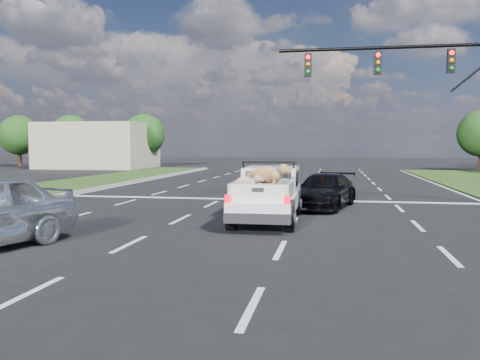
% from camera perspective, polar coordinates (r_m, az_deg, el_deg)
% --- Properties ---
extents(ground, '(160.00, 160.00, 0.00)m').
position_cam_1_polar(ground, '(11.55, -4.20, -7.51)').
color(ground, black).
rests_on(ground, ground).
extents(road_markings, '(17.75, 60.00, 0.01)m').
position_cam_1_polar(road_markings, '(17.89, 1.10, -3.38)').
color(road_markings, silver).
rests_on(road_markings, ground).
extents(curb_left, '(0.15, 60.00, 0.14)m').
position_cam_1_polar(curb_left, '(20.84, -24.58, -2.52)').
color(curb_left, gray).
rests_on(curb_left, ground).
extents(traffic_signal, '(9.11, 0.31, 7.00)m').
position_cam_1_polar(traffic_signal, '(22.02, 22.02, 10.03)').
color(traffic_signal, black).
rests_on(traffic_signal, ground).
extents(building_left, '(10.00, 8.00, 4.40)m').
position_cam_1_polar(building_left, '(52.22, -15.62, 3.74)').
color(building_left, tan).
rests_on(building_left, ground).
extents(tree_far_a, '(4.20, 4.20, 5.40)m').
position_cam_1_polar(tree_far_a, '(58.96, -23.58, 4.62)').
color(tree_far_a, '#332114').
rests_on(tree_far_a, ground).
extents(tree_far_b, '(4.20, 4.20, 5.40)m').
position_cam_1_polar(tree_far_b, '(55.84, -18.44, 4.81)').
color(tree_far_b, '#332114').
rests_on(tree_far_b, ground).
extents(tree_far_c, '(4.20, 4.20, 5.40)m').
position_cam_1_polar(tree_far_c, '(52.47, -10.73, 5.01)').
color(tree_far_c, '#332114').
rests_on(tree_far_c, ground).
extents(pickup_truck, '(1.86, 4.80, 1.79)m').
position_cam_1_polar(pickup_truck, '(15.34, 3.16, -1.47)').
color(pickup_truck, black).
rests_on(pickup_truck, ground).
extents(black_coupe, '(2.67, 4.55, 1.24)m').
position_cam_1_polar(black_coupe, '(18.74, 9.42, -1.21)').
color(black_coupe, black).
rests_on(black_coupe, ground).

